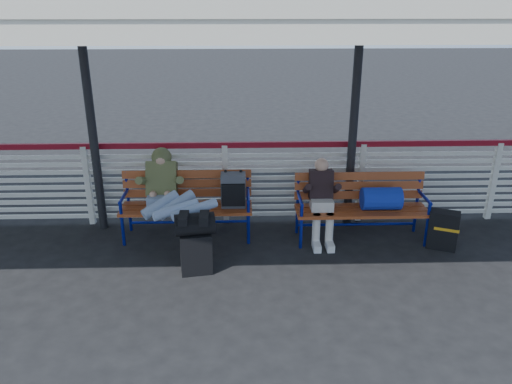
{
  "coord_description": "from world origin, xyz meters",
  "views": [
    {
      "loc": [
        0.23,
        -4.99,
        3.15
      ],
      "look_at": [
        0.42,
        1.0,
        0.82
      ],
      "focal_mm": 35.0,
      "sensor_mm": 36.0,
      "label": 1
    }
  ],
  "objects_px": {
    "bench_left": "(202,196)",
    "companion_person": "(322,200)",
    "luggage_stack": "(195,241)",
    "suitcase_side": "(443,230)",
    "bench_right": "(369,200)",
    "traveler_man": "(173,200)"
  },
  "relations": [
    {
      "from": "bench_left",
      "to": "companion_person",
      "type": "bearing_deg",
      "value": -6.59
    },
    {
      "from": "luggage_stack",
      "to": "bench_left",
      "type": "xyz_separation_m",
      "value": [
        0.01,
        1.03,
        0.17
      ]
    },
    {
      "from": "bench_left",
      "to": "suitcase_side",
      "type": "relative_size",
      "value": 3.42
    },
    {
      "from": "luggage_stack",
      "to": "bench_left",
      "type": "relative_size",
      "value": 0.43
    },
    {
      "from": "bench_right",
      "to": "bench_left",
      "type": "bearing_deg",
      "value": 175.67
    },
    {
      "from": "luggage_stack",
      "to": "companion_person",
      "type": "bearing_deg",
      "value": 17.24
    },
    {
      "from": "traveler_man",
      "to": "bench_left",
      "type": "bearing_deg",
      "value": 43.65
    },
    {
      "from": "companion_person",
      "to": "luggage_stack",
      "type": "bearing_deg",
      "value": -153.0
    },
    {
      "from": "suitcase_side",
      "to": "luggage_stack",
      "type": "bearing_deg",
      "value": -146.82
    },
    {
      "from": "bench_right",
      "to": "suitcase_side",
      "type": "height_order",
      "value": "bench_right"
    },
    {
      "from": "companion_person",
      "to": "bench_left",
      "type": "bearing_deg",
      "value": 173.41
    },
    {
      "from": "bench_right",
      "to": "companion_person",
      "type": "distance_m",
      "value": 0.66
    },
    {
      "from": "bench_right",
      "to": "traveler_man",
      "type": "height_order",
      "value": "traveler_man"
    },
    {
      "from": "bench_left",
      "to": "bench_right",
      "type": "distance_m",
      "value": 2.3
    },
    {
      "from": "luggage_stack",
      "to": "companion_person",
      "type": "height_order",
      "value": "companion_person"
    },
    {
      "from": "bench_left",
      "to": "luggage_stack",
      "type": "bearing_deg",
      "value": -90.83
    },
    {
      "from": "luggage_stack",
      "to": "bench_right",
      "type": "relative_size",
      "value": 0.43
    },
    {
      "from": "traveler_man",
      "to": "luggage_stack",
      "type": "bearing_deg",
      "value": -63.3
    },
    {
      "from": "luggage_stack",
      "to": "companion_person",
      "type": "distance_m",
      "value": 1.86
    },
    {
      "from": "bench_right",
      "to": "suitcase_side",
      "type": "distance_m",
      "value": 1.04
    },
    {
      "from": "companion_person",
      "to": "suitcase_side",
      "type": "distance_m",
      "value": 1.66
    },
    {
      "from": "luggage_stack",
      "to": "traveler_man",
      "type": "relative_size",
      "value": 0.48
    }
  ]
}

